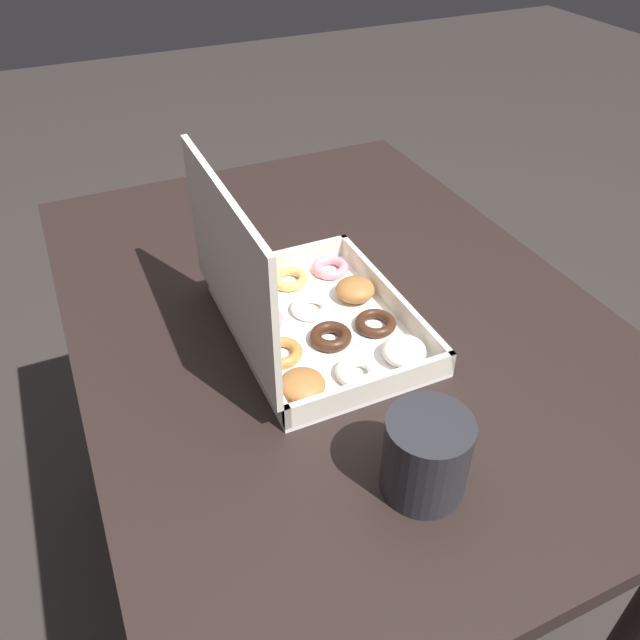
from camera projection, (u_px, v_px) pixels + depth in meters
ground_plane at (327, 573)px, 1.34m from camera, size 8.00×8.00×0.00m
dining_table at (330, 368)px, 0.96m from camera, size 0.97×0.71×0.73m
donut_box at (299, 309)px, 0.80m from camera, size 0.30×0.23×0.24m
coffee_mug at (426, 454)px, 0.61m from camera, size 0.09×0.09×0.09m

